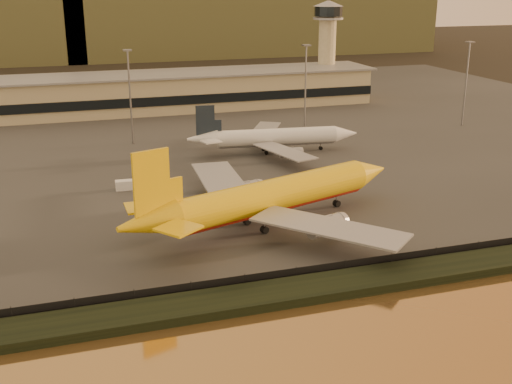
% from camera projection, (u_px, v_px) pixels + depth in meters
% --- Properties ---
extents(ground, '(900.00, 900.00, 0.00)m').
position_uv_depth(ground, '(257.00, 251.00, 107.33)').
color(ground, black).
rests_on(ground, ground).
extents(embankment, '(320.00, 7.00, 1.40)m').
position_uv_depth(embankment, '(293.00, 292.00, 91.76)').
color(embankment, black).
rests_on(embankment, ground).
extents(tarmac, '(320.00, 220.00, 0.20)m').
position_uv_depth(tarmac, '(160.00, 130.00, 193.10)').
color(tarmac, '#2D2D2D').
rests_on(tarmac, ground).
extents(perimeter_fence, '(300.00, 0.05, 2.20)m').
position_uv_depth(perimeter_fence, '(283.00, 276.00, 95.18)').
color(perimeter_fence, black).
rests_on(perimeter_fence, tarmac).
extents(terminal_building, '(202.00, 25.00, 12.60)m').
position_uv_depth(terminal_building, '(100.00, 95.00, 214.53)').
color(terminal_building, tan).
rests_on(terminal_building, tarmac).
extents(control_tower, '(11.20, 11.20, 35.50)m').
position_uv_depth(control_tower, '(327.00, 40.00, 239.13)').
color(control_tower, tan).
rests_on(control_tower, tarmac).
extents(apron_light_masts, '(152.20, 12.20, 25.40)m').
position_uv_depth(apron_light_masts, '(225.00, 85.00, 174.46)').
color(apron_light_masts, slate).
rests_on(apron_light_masts, tarmac).
extents(dhl_cargo_jet, '(58.43, 55.64, 17.90)m').
position_uv_depth(dhl_cargo_jet, '(270.00, 197.00, 116.42)').
color(dhl_cargo_jet, '#E5B40C').
rests_on(dhl_cargo_jet, tarmac).
extents(white_narrowbody_jet, '(45.20, 43.81, 12.98)m').
position_uv_depth(white_narrowbody_jet, '(274.00, 138.00, 166.39)').
color(white_narrowbody_jet, white).
rests_on(white_narrowbody_jet, tarmac).
extents(gse_vehicle_yellow, '(3.86, 2.28, 1.63)m').
position_uv_depth(gse_vehicle_yellow, '(215.00, 187.00, 136.73)').
color(gse_vehicle_yellow, '#E5B40C').
rests_on(gse_vehicle_yellow, tarmac).
extents(gse_vehicle_white, '(4.63, 2.29, 2.03)m').
position_uv_depth(gse_vehicle_white, '(126.00, 185.00, 137.65)').
color(gse_vehicle_white, white).
rests_on(gse_vehicle_white, tarmac).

